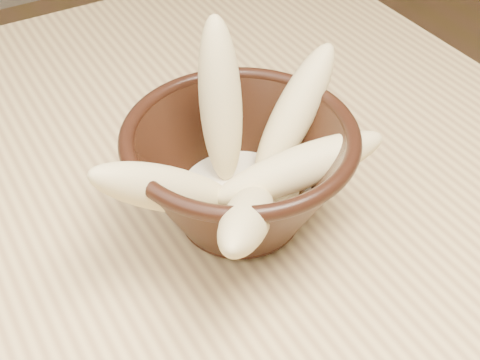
% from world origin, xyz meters
% --- Properties ---
extents(bowl, '(0.18, 0.18, 0.10)m').
position_xyz_m(bowl, '(0.24, -0.04, 0.81)').
color(bowl, black).
rests_on(bowl, table).
extents(milk_puddle, '(0.10, 0.10, 0.01)m').
position_xyz_m(milk_puddle, '(0.24, -0.04, 0.78)').
color(milk_puddle, '#F1E3C2').
rests_on(milk_puddle, bowl).
extents(banana_upright, '(0.06, 0.08, 0.14)m').
position_xyz_m(banana_upright, '(0.24, -0.01, 0.85)').
color(banana_upright, '#EECE8C').
rests_on(banana_upright, bowl).
extents(banana_left, '(0.13, 0.04, 0.10)m').
position_xyz_m(banana_left, '(0.17, -0.05, 0.83)').
color(banana_left, '#EECE8C').
rests_on(banana_left, bowl).
extents(banana_right, '(0.12, 0.07, 0.11)m').
position_xyz_m(banana_right, '(0.30, -0.03, 0.83)').
color(banana_right, '#EECE8C').
rests_on(banana_right, bowl).
extents(banana_across, '(0.15, 0.06, 0.06)m').
position_xyz_m(banana_across, '(0.27, -0.07, 0.82)').
color(banana_across, '#EECE8C').
rests_on(banana_across, bowl).
extents(banana_front, '(0.12, 0.14, 0.10)m').
position_xyz_m(banana_front, '(0.21, -0.10, 0.82)').
color(banana_front, '#EECE8C').
rests_on(banana_front, bowl).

